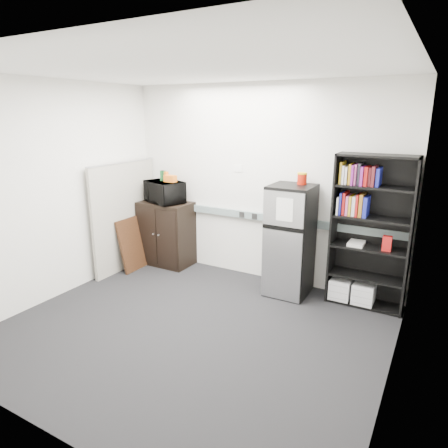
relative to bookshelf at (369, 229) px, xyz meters
name	(u,v)px	position (x,y,z in m)	size (l,w,h in m)	color
floor	(191,329)	(-1.51, -1.57, -0.97)	(4.00, 4.00, 0.00)	black
wall_back	(260,184)	(-1.51, 0.18, 0.38)	(4.00, 0.02, 2.70)	silver
wall_right	(403,240)	(0.49, -1.57, 0.38)	(0.02, 3.50, 2.70)	silver
wall_left	(56,192)	(-3.51, -1.57, 0.38)	(0.02, 3.50, 2.70)	silver
ceiling	(185,68)	(-1.51, -1.57, 1.73)	(4.00, 3.50, 0.02)	white
electrical_raceway	(259,216)	(-1.51, 0.15, -0.07)	(3.92, 0.05, 0.10)	slate
wall_note	(238,168)	(-1.86, 0.18, 0.58)	(0.14, 0.00, 0.10)	white
bookshelf	(369,229)	(0.00, 0.00, 0.00)	(0.90, 0.34, 1.85)	black
cubicle_partition	(125,216)	(-3.41, -0.49, -0.16)	(0.06, 1.30, 1.62)	#9C968A
cabinet	(167,233)	(-2.97, -0.07, -0.48)	(0.79, 0.52, 0.99)	black
microwave	(164,192)	(-2.97, -0.08, 0.18)	(0.59, 0.40, 0.33)	black
snack_box_a	(163,176)	(-3.01, -0.05, 0.42)	(0.07, 0.05, 0.15)	#1B6129
snack_box_b	(163,176)	(-3.01, -0.05, 0.42)	(0.07, 0.05, 0.15)	#0D3B1C
snack_box_c	(166,176)	(-2.95, -0.05, 0.41)	(0.07, 0.05, 0.14)	orange
snack_bag	(170,179)	(-2.83, -0.10, 0.39)	(0.18, 0.10, 0.10)	orange
refrigerator	(290,241)	(-0.93, -0.15, -0.25)	(0.54, 0.57, 1.44)	black
coffee_can	(302,178)	(-0.85, -0.02, 0.55)	(0.12, 0.12, 0.17)	#A61607
framed_poster	(135,243)	(-3.28, -0.45, -0.57)	(0.19, 0.62, 0.79)	black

